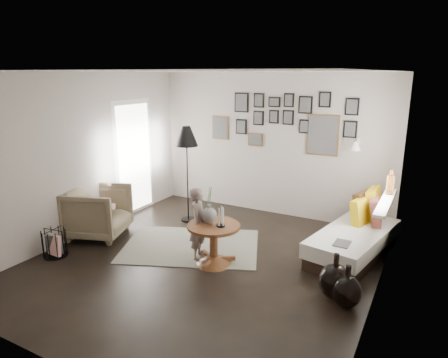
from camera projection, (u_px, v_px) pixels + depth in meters
The scene contains 23 objects.
ground at pixel (204, 262), 5.63m from camera, with size 4.80×4.80×0.00m, color black.
wall_back at pixel (271, 145), 7.34m from camera, with size 4.50×4.50×0.00m, color #ACA196.
wall_front at pixel (50, 235), 3.26m from camera, with size 4.50×4.50×0.00m, color #ACA196.
wall_left at pixel (82, 156), 6.33m from camera, with size 4.80×4.80×0.00m, color #ACA196.
wall_right at pixel (382, 197), 4.26m from camera, with size 4.80×4.80×0.00m, color #ACA196.
ceiling at pixel (201, 71), 4.96m from camera, with size 4.80×4.80×0.00m, color white.
door_left at pixel (134, 158), 7.41m from camera, with size 0.00×2.14×2.14m.
window_right at pixel (387, 196), 5.53m from camera, with size 0.15×1.32×1.30m.
gallery_wall at pixel (286, 122), 7.08m from camera, with size 2.74×0.03×1.08m.
wall_sconce at pixel (355, 145), 6.35m from camera, with size 0.18×0.36×0.16m.
rug at pixel (191, 246), 6.14m from camera, with size 2.03×1.42×0.01m, color beige.
pedestal_table at pixel (214, 245), 5.53m from camera, with size 0.73×0.73×0.57m.
vase at pixel (209, 212), 5.46m from camera, with size 0.21×0.21×0.52m.
candles at pixel (221, 217), 5.37m from camera, with size 0.12×0.12×0.27m.
daybed at pixel (355, 237), 5.80m from camera, with size 1.10×1.89×0.87m.
magazine_on_daybed at pixel (342, 243), 5.25m from camera, with size 0.20×0.27×0.01m, color black.
armchair at pixel (98, 212), 6.44m from camera, with size 0.87×0.90×0.82m, color #71654C.
armchair_cushion at pixel (100, 207), 6.47m from camera, with size 0.37×0.37×0.09m, color white.
floor_lamp at pixel (187, 140), 6.85m from camera, with size 0.40×0.40×1.70m.
magazine_basket at pixel (54, 243), 5.76m from camera, with size 0.36×0.36×0.41m.
demijohn_large at pixel (335, 281), 4.67m from camera, with size 0.38×0.38×0.57m.
demijohn_small at pixel (347, 291), 4.50m from camera, with size 0.33×0.33×0.51m.
child at pixel (199, 224), 5.62m from camera, with size 0.38×0.25×1.04m, color #6C5955.
Camera 1 is at (2.70, -4.38, 2.58)m, focal length 32.00 mm.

